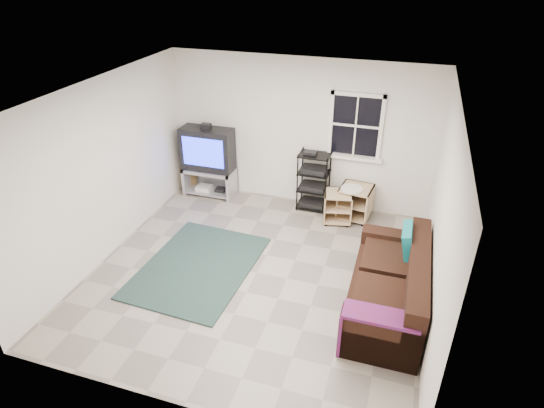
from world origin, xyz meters
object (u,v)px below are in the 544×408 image
(av_rack, at_px, (313,184))
(sofa, at_px, (391,289))
(tv_unit, at_px, (208,156))
(side_table_right, at_px, (355,199))
(side_table_left, at_px, (338,205))

(av_rack, xyz_separation_m, sofa, (1.53, -2.28, -0.14))
(sofa, bearing_deg, tv_unit, 147.42)
(side_table_right, distance_m, sofa, 2.33)
(side_table_right, bearing_deg, sofa, -70.76)
(side_table_left, bearing_deg, side_table_right, 36.09)
(side_table_right, height_order, sofa, sofa)
(side_table_left, xyz_separation_m, side_table_right, (0.27, 0.20, 0.05))
(side_table_left, height_order, sofa, sofa)
(side_table_left, bearing_deg, tv_unit, 174.61)
(av_rack, height_order, side_table_left, av_rack)
(side_table_left, relative_size, sofa, 0.26)
(side_table_left, bearing_deg, sofa, -62.65)
(tv_unit, xyz_separation_m, sofa, (3.50, -2.24, -0.44))
(sofa, bearing_deg, side_table_right, 109.24)
(side_table_left, bearing_deg, av_rack, 150.77)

